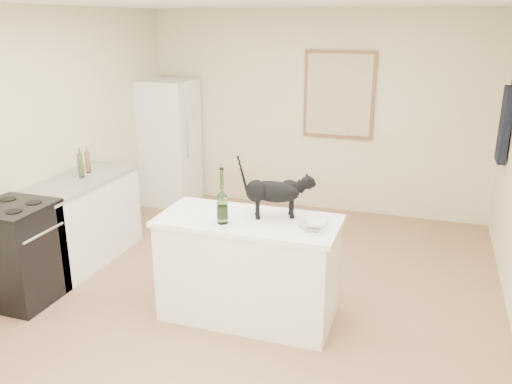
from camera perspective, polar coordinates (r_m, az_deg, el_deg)
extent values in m
plane|color=#987051|center=(4.94, -1.12, -11.76)|extent=(5.50, 5.50, 0.00)
plane|color=white|center=(4.29, -1.34, 19.98)|extent=(5.50, 5.50, 0.00)
plane|color=beige|center=(7.03, 6.43, 8.47)|extent=(4.50, 0.00, 4.50)
plane|color=beige|center=(5.60, -23.54, 4.62)|extent=(0.00, 5.50, 5.50)
cube|color=white|center=(4.54, -0.81, -8.43)|extent=(1.44, 0.67, 0.86)
cube|color=white|center=(4.36, -0.83, -3.13)|extent=(1.50, 0.70, 0.04)
cube|color=white|center=(5.87, -18.38, -3.11)|extent=(0.60, 1.40, 0.86)
cube|color=gray|center=(5.73, -18.82, 1.10)|extent=(0.62, 1.44, 0.04)
cube|color=black|center=(5.23, -24.22, -6.18)|extent=(0.60, 0.60, 0.90)
cube|color=white|center=(7.41, -9.33, 5.28)|extent=(0.68, 0.68, 1.70)
cube|color=brown|center=(6.91, 8.92, 10.29)|extent=(0.90, 0.03, 1.10)
cube|color=beige|center=(6.89, 8.89, 10.28)|extent=(0.82, 0.00, 1.02)
cube|color=black|center=(6.22, 25.23, 6.56)|extent=(0.08, 0.34, 0.80)
cylinder|color=#2E5D25|center=(4.20, -3.67, -0.76)|extent=(0.09, 0.09, 0.41)
imported|color=white|center=(4.13, 6.18, -3.75)|extent=(0.25, 0.25, 0.05)
cube|color=beige|center=(7.21, -6.90, 8.43)|extent=(0.03, 0.15, 0.20)
cylinder|color=brown|center=(5.92, -17.67, 3.07)|extent=(0.06, 0.06, 0.23)
cylinder|color=#254B19|center=(5.75, -18.37, 2.73)|extent=(0.06, 0.06, 0.25)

